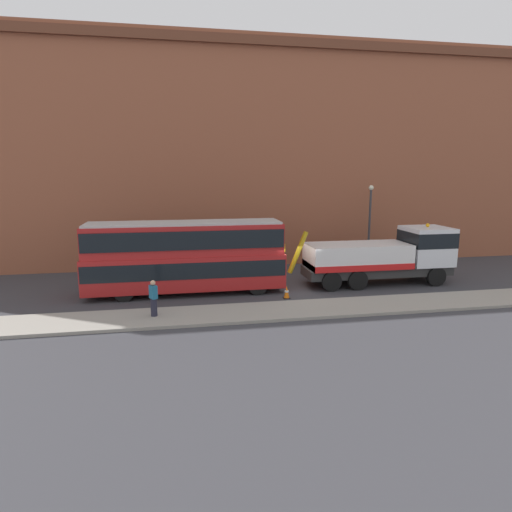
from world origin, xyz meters
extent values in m
plane|color=#38383D|center=(0.00, 0.00, 0.00)|extent=(120.00, 120.00, 0.00)
cube|color=gray|center=(0.00, -4.20, 0.07)|extent=(60.00, 2.80, 0.15)
cube|color=#935138|center=(0.00, 7.42, 8.00)|extent=(60.00, 1.20, 16.00)
cube|color=brown|center=(0.00, 6.67, 15.40)|extent=(60.00, 0.30, 0.60)
cube|color=#2D2D2D|center=(5.26, 0.14, 0.85)|extent=(9.00, 2.22, 0.55)
cube|color=silver|center=(8.46, 0.14, 2.28)|extent=(2.60, 2.60, 2.30)
cube|color=black|center=(8.46, 0.14, 2.73)|extent=(2.63, 2.63, 0.90)
cube|color=silver|center=(3.96, 0.15, 1.83)|extent=(6.10, 2.61, 1.40)
cube|color=red|center=(3.96, 0.15, 1.31)|extent=(6.10, 2.66, 0.36)
cylinder|color=#B79914|center=(0.25, 0.15, 2.13)|extent=(1.23, 0.28, 2.52)
sphere|color=orange|center=(8.46, 0.14, 3.55)|extent=(0.24, 0.24, 0.24)
cylinder|color=black|center=(8.56, 1.25, 0.58)|extent=(1.16, 0.34, 1.16)
cylinder|color=black|center=(8.55, -0.97, 0.58)|extent=(1.16, 0.34, 1.16)
cylinder|color=black|center=(3.56, 1.26, 0.58)|extent=(1.16, 0.34, 1.16)
cylinder|color=black|center=(3.55, -0.96, 0.58)|extent=(1.16, 0.34, 1.16)
cylinder|color=black|center=(1.96, 1.26, 0.58)|extent=(1.16, 0.34, 1.16)
cylinder|color=black|center=(1.95, -0.96, 0.58)|extent=(1.16, 0.34, 1.16)
cube|color=#AD1E1E|center=(-6.26, 0.14, 1.29)|extent=(11.00, 2.51, 1.90)
cube|color=#AD1E1E|center=(-6.26, 0.14, 3.09)|extent=(10.78, 2.41, 1.70)
cube|color=black|center=(-6.26, 0.14, 1.54)|extent=(10.89, 2.56, 0.90)
cube|color=black|center=(-6.26, 0.14, 3.19)|extent=(10.67, 2.56, 1.00)
cube|color=#B2B2B2|center=(-6.26, 0.14, 4.00)|extent=(10.56, 2.31, 0.12)
cube|color=yellow|center=(-0.74, 0.14, 2.54)|extent=(0.06, 1.50, 0.44)
cylinder|color=black|center=(-2.35, 1.22, 0.52)|extent=(1.04, 0.30, 1.04)
cylinder|color=black|center=(-2.36, -0.94, 0.52)|extent=(1.04, 0.30, 1.04)
cylinder|color=black|center=(-9.55, 1.23, 0.52)|extent=(1.04, 0.30, 1.04)
cylinder|color=black|center=(-9.56, -0.93, 0.52)|extent=(1.04, 0.30, 1.04)
cylinder|color=#232333|center=(-7.87, -4.10, 0.57)|extent=(0.41, 0.41, 0.85)
cube|color=#1E6084|center=(-7.87, -4.10, 1.31)|extent=(0.42, 0.48, 0.62)
sphere|color=tan|center=(-7.87, -4.10, 1.74)|extent=(0.24, 0.24, 0.24)
cone|color=orange|center=(-0.93, -1.92, 0.36)|extent=(0.32, 0.32, 0.72)
cylinder|color=white|center=(-0.93, -1.92, 0.40)|extent=(0.21, 0.21, 0.10)
cube|color=black|center=(-0.93, -1.92, 0.02)|extent=(0.36, 0.36, 0.04)
cylinder|color=#38383D|center=(7.00, 5.22, 2.75)|extent=(0.16, 0.16, 5.50)
sphere|color=#EAE5C6|center=(7.00, 5.22, 5.65)|extent=(0.36, 0.36, 0.36)
camera|label=1|loc=(-6.75, -24.24, 6.78)|focal=30.81mm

